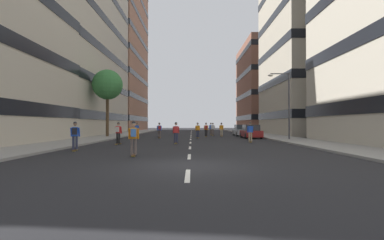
{
  "coord_description": "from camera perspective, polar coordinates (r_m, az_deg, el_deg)",
  "views": [
    {
      "loc": [
        0.14,
        -10.77,
        1.65
      ],
      "look_at": [
        0.0,
        20.0,
        2.06
      ],
      "focal_mm": 25.69,
      "sensor_mm": 36.0,
      "label": 1
    }
  ],
  "objects": [
    {
      "name": "ground_plane",
      "position": [
        34.74,
        0.03,
        -3.49
      ],
      "size": [
        143.57,
        143.57,
        0.0
      ],
      "primitive_type": "plane",
      "color": "black"
    },
    {
      "name": "sidewalk_left",
      "position": [
        39.06,
        -14.84,
        -3.06
      ],
      "size": [
        3.92,
        65.8,
        0.14
      ],
      "primitive_type": "cube",
      "color": "gray",
      "rests_on": "ground_plane"
    },
    {
      "name": "sidewalk_right",
      "position": [
        38.99,
        14.96,
        -3.06
      ],
      "size": [
        3.92,
        65.8,
        0.14
      ],
      "primitive_type": "cube",
      "color": "gray",
      "rests_on": "ground_plane"
    },
    {
      "name": "lane_markings",
      "position": [
        36.3,
        0.04,
        -3.36
      ],
      "size": [
        0.16,
        57.2,
        0.01
      ],
      "color": "silver",
      "rests_on": "ground_plane"
    },
    {
      "name": "building_left_mid",
      "position": [
        46.07,
        -23.97,
        14.42
      ],
      "size": [
        12.5,
        22.53,
        27.16
      ],
      "color": "#BCB29E",
      "rests_on": "ground_plane"
    },
    {
      "name": "building_left_far",
      "position": [
        68.75,
        -15.66,
        13.78
      ],
      "size": [
        12.5,
        22.35,
        37.58
      ],
      "color": "#9E6B51",
      "rests_on": "ground_plane"
    },
    {
      "name": "building_right_mid",
      "position": [
        45.56,
        24.18,
        12.48
      ],
      "size": [
        12.5,
        16.23,
        23.89
      ],
      "color": "#B2A893",
      "rests_on": "ground_plane"
    },
    {
      "name": "building_right_far",
      "position": [
        67.01,
        15.97,
        6.5
      ],
      "size": [
        12.5,
        19.02,
        19.98
      ],
      "color": "brown",
      "rests_on": "ground_plane"
    },
    {
      "name": "parked_car_near",
      "position": [
        32.07,
        12.37,
        -2.45
      ],
      "size": [
        1.82,
        4.4,
        1.52
      ],
      "color": "maroon",
      "rests_on": "ground_plane"
    },
    {
      "name": "parked_car_mid",
      "position": [
        38.03,
        10.45,
        -2.18
      ],
      "size": [
        1.82,
        4.4,
        1.52
      ],
      "color": "#B2B7BF",
      "rests_on": "ground_plane"
    },
    {
      "name": "street_tree_near",
      "position": [
        34.74,
        -16.88,
        6.95
      ],
      "size": [
        3.6,
        3.6,
        8.0
      ],
      "color": "#4C3823",
      "rests_on": "sidewalk_left"
    },
    {
      "name": "streetlamp_right",
      "position": [
        28.39,
        19.06,
        4.3
      ],
      "size": [
        2.13,
        0.3,
        6.5
      ],
      "color": "#3F3F44",
      "rests_on": "sidewalk_right"
    },
    {
      "name": "skater_0",
      "position": [
        37.81,
        4.6,
        -1.77
      ],
      "size": [
        0.57,
        0.92,
        1.78
      ],
      "color": "brown",
      "rests_on": "ground_plane"
    },
    {
      "name": "skater_1",
      "position": [
        18.0,
        -22.87,
        -2.73
      ],
      "size": [
        0.57,
        0.92,
        1.78
      ],
      "color": "brown",
      "rests_on": "ground_plane"
    },
    {
      "name": "skater_2",
      "position": [
        22.62,
        -3.09,
        -2.45
      ],
      "size": [
        0.53,
        0.9,
        1.78
      ],
      "color": "brown",
      "rests_on": "ground_plane"
    },
    {
      "name": "skater_3",
      "position": [
        14.23,
        -11.77,
        -3.31
      ],
      "size": [
        0.56,
        0.92,
        1.78
      ],
      "color": "brown",
      "rests_on": "ground_plane"
    },
    {
      "name": "skater_4",
      "position": [
        24.74,
        12.26,
        -2.29
      ],
      "size": [
        0.55,
        0.91,
        1.78
      ],
      "color": "brown",
      "rests_on": "ground_plane"
    },
    {
      "name": "skater_5",
      "position": [
        40.36,
        4.19,
        -1.71
      ],
      "size": [
        0.54,
        0.91,
        1.78
      ],
      "color": "brown",
      "rests_on": "ground_plane"
    },
    {
      "name": "skater_6",
      "position": [
        31.41,
        1.44,
        -1.98
      ],
      "size": [
        0.56,
        0.92,
        1.78
      ],
      "color": "brown",
      "rests_on": "ground_plane"
    },
    {
      "name": "skater_7",
      "position": [
        34.5,
        3.2,
        -1.82
      ],
      "size": [
        0.54,
        0.91,
        1.78
      ],
      "color": "brown",
      "rests_on": "ground_plane"
    },
    {
      "name": "skater_8",
      "position": [
        31.62,
        -6.54,
        -1.91
      ],
      "size": [
        0.57,
        0.92,
        1.78
      ],
      "color": "brown",
      "rests_on": "ground_plane"
    },
    {
      "name": "skater_9",
      "position": [
        35.39,
        -11.1,
        -1.83
      ],
      "size": [
        0.54,
        0.91,
        1.78
      ],
      "color": "brown",
      "rests_on": "ground_plane"
    },
    {
      "name": "skater_10",
      "position": [
        22.47,
        -14.83,
        -2.36
      ],
      "size": [
        0.56,
        0.92,
        1.78
      ],
      "color": "brown",
      "rests_on": "ground_plane"
    },
    {
      "name": "skater_11",
      "position": [
        35.84,
        6.39,
        -1.82
      ],
      "size": [
        0.54,
        0.91,
        1.78
      ],
      "color": "brown",
      "rests_on": "ground_plane"
    }
  ]
}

